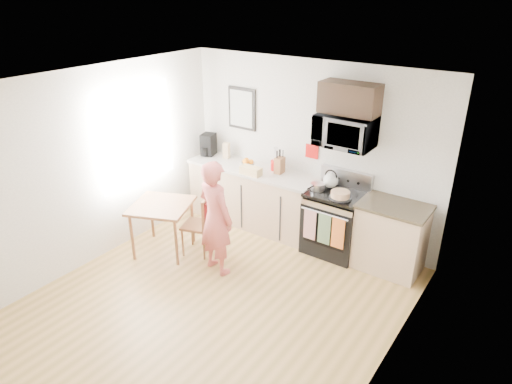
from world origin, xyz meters
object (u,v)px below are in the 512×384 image
Objects in this scene: dining_table at (162,210)px; person at (216,218)px; chair at (205,217)px; range at (335,223)px; cake at (340,195)px; microwave at (345,131)px.

person is at bearing 3.72° from dining_table.
chair is (0.55, 0.28, -0.07)m from dining_table.
range is at bearing 18.97° from chair.
chair is 2.93× the size of cake.
person is 1.76× the size of dining_table.
microwave is at bearing -115.00° from person.
person reaches higher than cake.
range is 0.75× the size of person.
cake is (1.56, 0.94, 0.40)m from chair.
microwave reaches higher than chair.
dining_table is 0.62m from chair.
person is (-1.06, -1.32, 0.34)m from range.
chair is (-1.44, -1.10, 0.14)m from range.
person reaches higher than chair.
microwave is 2.50× the size of cake.
range is 1.33m from microwave.
person is at bearing -126.59° from microwave.
microwave is 2.22m from chair.
person is at bearing -128.70° from range.
person is 5.12× the size of cake.
person is at bearing -48.17° from chair.
range is 1.73m from person.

